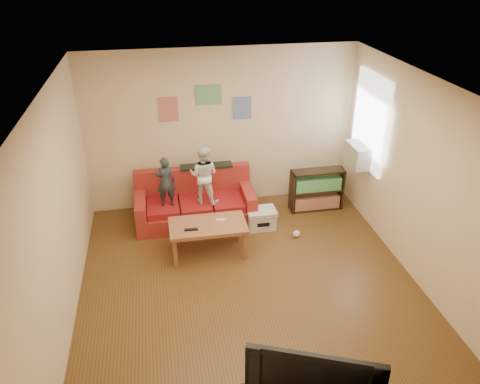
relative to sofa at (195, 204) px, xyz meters
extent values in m
cube|color=brown|center=(0.55, -1.94, -0.29)|extent=(4.50, 5.00, 0.01)
cube|color=white|center=(0.55, -1.94, 2.42)|extent=(4.50, 5.00, 0.01)
cube|color=beige|center=(0.55, 0.56, 1.07)|extent=(4.50, 0.01, 2.70)
cube|color=beige|center=(0.55, -4.45, 1.07)|extent=(4.50, 0.01, 2.70)
cube|color=beige|center=(-1.71, -1.94, 1.07)|extent=(0.01, 5.00, 2.70)
cube|color=beige|center=(2.80, -1.94, 1.07)|extent=(0.01, 5.00, 2.70)
cube|color=#A72B24|center=(0.00, -0.07, -0.14)|extent=(1.92, 0.86, 0.29)
cube|color=#A72B24|center=(0.00, 0.28, 0.27)|extent=(1.92, 0.17, 0.53)
cube|color=#A72B24|center=(-0.88, -0.07, 0.12)|extent=(0.17, 0.86, 0.24)
cube|color=#A72B24|center=(0.87, -0.07, 0.12)|extent=(0.17, 0.86, 0.24)
cube|color=maroon|center=(-0.53, -0.13, 0.06)|extent=(0.50, 0.65, 0.12)
cube|color=maroon|center=(0.00, -0.13, 0.06)|extent=(0.50, 0.65, 0.12)
cube|color=maroon|center=(0.52, -0.13, 0.06)|extent=(0.50, 0.65, 0.12)
cube|color=black|center=(0.24, 0.28, 0.54)|extent=(0.86, 0.21, 0.04)
imported|color=#29343C|center=(-0.45, -0.17, 0.53)|extent=(0.30, 0.20, 0.83)
imported|color=white|center=(0.15, -0.17, 0.60)|extent=(0.57, 0.51, 0.96)
cube|color=#A0603E|center=(0.09, -1.02, 0.19)|extent=(1.12, 0.61, 0.06)
cylinder|color=#A0603E|center=(-0.41, -1.27, -0.06)|extent=(0.07, 0.07, 0.45)
cylinder|color=#A0603E|center=(0.60, -1.27, -0.06)|extent=(0.07, 0.07, 0.45)
cylinder|color=#A0603E|center=(-0.41, -0.77, -0.06)|extent=(0.07, 0.07, 0.45)
cylinder|color=#A0603E|center=(0.60, -0.77, -0.06)|extent=(0.07, 0.07, 0.45)
cube|color=black|center=(-0.16, -1.14, 0.23)|extent=(0.19, 0.06, 0.02)
cube|color=white|center=(0.29, -0.97, 0.24)|extent=(0.16, 0.07, 0.03)
cube|color=black|center=(1.65, -0.02, 0.08)|extent=(0.03, 0.27, 0.73)
cube|color=black|center=(2.53, -0.02, 0.08)|extent=(0.03, 0.27, 0.73)
cube|color=black|center=(2.09, -0.02, -0.27)|extent=(0.91, 0.27, 0.03)
cube|color=black|center=(2.09, -0.02, 0.43)|extent=(0.91, 0.27, 0.03)
cube|color=black|center=(2.09, -0.02, 0.08)|extent=(0.85, 0.27, 0.02)
cube|color=brown|center=(2.09, -0.02, -0.15)|extent=(0.80, 0.23, 0.22)
cube|color=#3F8C54|center=(2.09, -0.02, 0.20)|extent=(0.80, 0.23, 0.22)
cube|color=white|center=(2.77, -0.29, 1.36)|extent=(0.04, 1.08, 1.48)
cube|color=#B7B2A3|center=(2.65, -0.29, 0.80)|extent=(0.28, 0.55, 0.35)
cube|color=#D87266|center=(-0.30, 0.54, 1.47)|extent=(0.30, 0.01, 0.40)
cube|color=#72B27F|center=(0.35, 0.54, 1.67)|extent=(0.42, 0.01, 0.32)
cube|color=#727FCC|center=(0.90, 0.54, 1.42)|extent=(0.30, 0.01, 0.38)
cube|color=silver|center=(1.02, -0.46, -0.15)|extent=(0.44, 0.33, 0.27)
cube|color=silver|center=(1.02, -0.46, 0.01)|extent=(0.47, 0.36, 0.06)
cube|color=black|center=(1.02, -0.63, -0.14)|extent=(0.20, 0.00, 0.07)
imported|color=black|center=(0.65, -4.09, 0.52)|extent=(1.14, 0.58, 0.67)
sphere|color=white|center=(1.50, -0.84, -0.23)|extent=(0.14, 0.14, 0.11)
camera|label=1|loc=(-0.50, -6.76, 3.80)|focal=35.00mm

